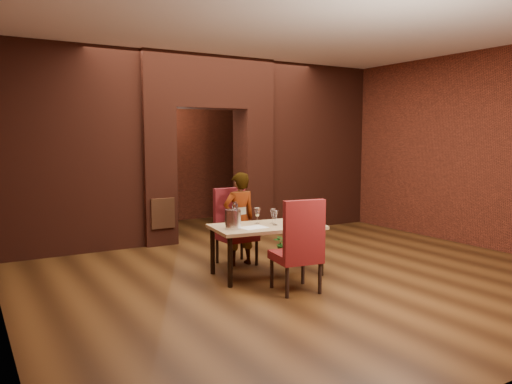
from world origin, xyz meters
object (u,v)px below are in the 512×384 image
chair_far (237,227)px  wine_glass_b (273,216)px  chair_near (296,245)px  wine_glass_c (275,218)px  dining_table (267,250)px  person_seated (239,219)px  wine_glass_a (257,216)px  potted_plant (284,243)px  wine_bucket (233,219)px  water_bottle (235,215)px

chair_far → wine_glass_b: 0.69m
chair_near → wine_glass_c: chair_near is taller
dining_table → person_seated: (-0.06, 0.64, 0.33)m
person_seated → wine_glass_a: 0.50m
person_seated → potted_plant: 1.01m
wine_glass_a → chair_near: bearing=-91.5°
chair_far → chair_near: bearing=-91.5°
chair_far → person_seated: (0.02, -0.04, 0.12)m
wine_glass_b → chair_near: bearing=-104.2°
chair_near → wine_bucket: size_ratio=4.55×
dining_table → wine_bucket: (-0.51, -0.01, 0.45)m
person_seated → wine_glass_b: 0.62m
chair_near → person_seated: person_seated is taller
person_seated → potted_plant: (0.87, 0.17, -0.47)m
potted_plant → water_bottle: bearing=-149.2°
person_seated → potted_plant: bearing=-167.2°
chair_near → wine_bucket: 0.89m
wine_glass_b → wine_bucket: bearing=-173.6°
dining_table → potted_plant: 1.15m
wine_glass_b → wine_bucket: 0.64m
wine_bucket → wine_glass_a: bearing=20.1°
wine_bucket → wine_glass_b: bearing=6.4°
wine_glass_c → dining_table: bearing=146.5°
chair_near → water_bottle: 0.93m
dining_table → chair_far: chair_far is taller
chair_near → water_bottle: (-0.37, 0.81, 0.27)m
dining_table → wine_glass_a: 0.47m
dining_table → wine_glass_a: wine_glass_a is taller
dining_table → potted_plant: (0.82, 0.80, -0.14)m
wine_glass_a → wine_bucket: size_ratio=0.88×
wine_glass_c → potted_plant: bearing=50.0°
chair_near → wine_glass_a: chair_near is taller
wine_glass_b → potted_plant: bearing=47.4°
chair_near → person_seated: bearing=-82.2°
chair_far → wine_bucket: 0.85m
chair_near → wine_glass_b: size_ratio=5.62×
person_seated → wine_glass_c: bearing=103.9°
wine_bucket → dining_table: bearing=1.5°
chair_near → wine_glass_a: bearing=-82.9°
potted_plant → person_seated: bearing=-169.2°
dining_table → chair_near: chair_near is taller
person_seated → wine_glass_a: size_ratio=6.19×
dining_table → wine_glass_b: (0.13, 0.06, 0.43)m
person_seated → chair_far: bearing=-64.3°
dining_table → potted_plant: dining_table is taller
chair_near → potted_plant: (0.89, 1.56, -0.36)m
wine_glass_a → wine_bucket: 0.49m
wine_glass_b → potted_plant: (0.69, 0.74, -0.57)m
chair_far → wine_glass_c: size_ratio=5.70×
wine_glass_a → wine_glass_c: 0.26m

